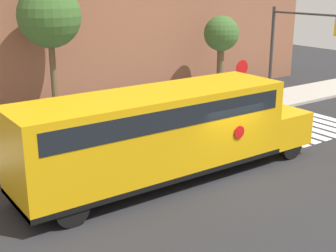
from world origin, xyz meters
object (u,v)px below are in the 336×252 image
traffic_light (293,45)px  stop_sign (241,79)px  tree_near_sidewalk (49,17)px  school_bus (164,130)px  tree_far_sidewalk (221,36)px

traffic_light → stop_sign: bearing=141.0°
stop_sign → tree_near_sidewalk: bearing=155.3°
school_bus → tree_far_sidewalk: bearing=39.9°
stop_sign → tree_near_sidewalk: 9.49m
school_bus → stop_sign: bearing=29.7°
school_bus → tree_far_sidewalk: tree_far_sidewalk is taller
school_bus → stop_sign: 8.87m
school_bus → stop_sign: (7.71, 4.39, 0.11)m
tree_far_sidewalk → school_bus: bearing=-140.1°
traffic_light → tree_far_sidewalk: size_ratio=1.13×
stop_sign → tree_near_sidewalk: size_ratio=0.44×
stop_sign → tree_far_sidewalk: (1.66, 3.43, 1.68)m
traffic_light → tree_far_sidewalk: 4.94m
stop_sign → tree_far_sidewalk: bearing=64.1°
traffic_light → tree_near_sidewalk: 11.39m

